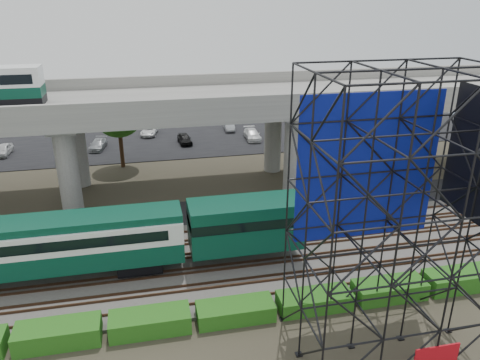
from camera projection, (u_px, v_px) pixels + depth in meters
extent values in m
plane|color=#474233|center=(208.00, 280.00, 31.68)|extent=(140.00, 140.00, 0.00)
cube|color=slate|center=(204.00, 263.00, 33.45)|extent=(90.00, 12.00, 0.20)
cube|color=black|center=(191.00, 213.00, 41.19)|extent=(90.00, 5.00, 0.08)
cube|color=black|center=(170.00, 138.00, 62.50)|extent=(90.00, 18.00, 0.08)
cube|color=#42576D|center=(161.00, 103.00, 82.46)|extent=(140.00, 40.00, 0.03)
cube|color=#472D1E|center=(215.00, 301.00, 29.11)|extent=(90.00, 0.08, 0.16)
cube|color=#472D1E|center=(211.00, 288.00, 30.41)|extent=(90.00, 0.08, 0.16)
cube|color=#472D1E|center=(210.00, 283.00, 30.92)|extent=(90.00, 0.08, 0.16)
cube|color=#472D1E|center=(207.00, 271.00, 32.23)|extent=(90.00, 0.08, 0.16)
cube|color=#472D1E|center=(205.00, 267.00, 32.73)|extent=(90.00, 0.08, 0.16)
cube|color=#472D1E|center=(203.00, 256.00, 34.04)|extent=(90.00, 0.08, 0.16)
cube|color=#472D1E|center=(202.00, 252.00, 34.55)|extent=(90.00, 0.08, 0.16)
cube|color=#472D1E|center=(199.00, 243.00, 35.85)|extent=(90.00, 0.08, 0.16)
cube|color=#472D1E|center=(198.00, 239.00, 36.36)|extent=(90.00, 0.08, 0.16)
cube|color=#472D1E|center=(196.00, 231.00, 37.67)|extent=(90.00, 0.08, 0.16)
cube|color=black|center=(140.00, 262.00, 32.32)|extent=(3.00, 2.20, 0.90)
cube|color=#083E2D|center=(38.00, 258.00, 30.62)|extent=(19.00, 3.00, 1.40)
cube|color=white|center=(34.00, 238.00, 30.08)|extent=(19.00, 3.00, 1.50)
cube|color=#083E2D|center=(31.00, 225.00, 29.71)|extent=(19.00, 2.60, 0.50)
cube|color=black|center=(50.00, 236.00, 30.26)|extent=(15.00, 3.06, 0.70)
cube|color=#083E2D|center=(246.00, 224.00, 32.98)|extent=(8.00, 3.00, 3.40)
cube|color=#9E9B93|center=(180.00, 104.00, 42.98)|extent=(80.00, 12.00, 1.20)
cube|color=#9E9B93|center=(186.00, 105.00, 37.33)|extent=(80.00, 0.50, 1.10)
cube|color=#9E9B93|center=(174.00, 81.00, 47.76)|extent=(80.00, 0.50, 1.10)
cylinder|color=#9E9B93|center=(68.00, 172.00, 39.57)|extent=(1.80, 1.80, 8.00)
cylinder|color=#9E9B93|center=(77.00, 147.00, 45.92)|extent=(1.80, 1.80, 8.00)
cube|color=#9E9B93|center=(67.00, 119.00, 41.36)|extent=(2.40, 9.00, 0.60)
cylinder|color=#9E9B93|center=(294.00, 156.00, 43.48)|extent=(1.80, 1.80, 8.00)
cylinder|color=#9E9B93|center=(273.00, 135.00, 49.82)|extent=(1.80, 1.80, 8.00)
cube|color=#9E9B93|center=(284.00, 108.00, 45.27)|extent=(2.40, 9.00, 0.60)
cylinder|color=#9E9B93|center=(464.00, 144.00, 46.99)|extent=(1.80, 1.80, 8.00)
cylinder|color=#9E9B93|center=(425.00, 126.00, 53.34)|extent=(1.80, 1.80, 8.00)
cube|color=#9E9B93|center=(449.00, 100.00, 48.79)|extent=(2.40, 9.00, 0.60)
cube|color=navy|center=(368.00, 168.00, 25.32)|extent=(8.10, 0.08, 8.25)
cube|color=red|center=(436.00, 359.00, 23.07)|extent=(2.40, 0.08, 1.60)
cube|color=black|center=(376.00, 342.00, 26.01)|extent=(9.36, 6.36, 0.08)
cube|color=#1D5B14|center=(58.00, 334.00, 25.80)|extent=(4.60, 1.80, 1.20)
cube|color=#1D5B14|center=(150.00, 322.00, 26.78)|extent=(4.60, 1.80, 1.15)
cube|color=#1D5B14|center=(235.00, 311.00, 27.78)|extent=(4.60, 1.80, 1.03)
cube|color=#1D5B14|center=(315.00, 300.00, 28.76)|extent=(4.60, 1.80, 1.01)
cube|color=#1D5B14|center=(389.00, 290.00, 29.72)|extent=(4.60, 1.80, 1.12)
cube|color=#1D5B14|center=(459.00, 280.00, 30.68)|extent=(4.60, 1.80, 1.20)
cylinder|color=#382314|center=(333.00, 169.00, 44.85)|extent=(0.44, 0.44, 4.80)
ellipsoid|color=#1D5B14|center=(335.00, 137.00, 43.66)|extent=(4.94, 4.94, 4.18)
cylinder|color=#382314|center=(121.00, 146.00, 51.38)|extent=(0.44, 0.44, 4.80)
ellipsoid|color=#1D5B14|center=(118.00, 118.00, 50.18)|extent=(4.94, 4.94, 4.18)
imported|color=silver|center=(3.00, 150.00, 55.62)|extent=(1.70, 3.81, 1.27)
imported|color=#AAABB2|center=(65.00, 136.00, 61.43)|extent=(1.50, 3.44, 1.10)
imported|color=gray|center=(98.00, 144.00, 57.77)|extent=(2.31, 4.22, 1.16)
imported|color=white|center=(149.00, 131.00, 63.56)|extent=(2.68, 4.46, 1.16)
imported|color=black|center=(185.00, 139.00, 59.84)|extent=(1.83, 3.82, 1.26)
imported|color=#9B9EA2|center=(229.00, 126.00, 65.71)|extent=(1.59, 3.81, 1.23)
imported|color=silver|center=(252.00, 134.00, 61.58)|extent=(1.95, 4.49, 1.29)
imported|color=#B0B2B8|center=(299.00, 122.00, 67.72)|extent=(2.43, 4.46, 1.19)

